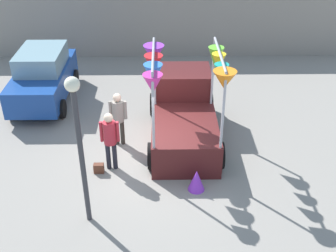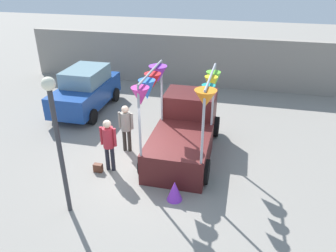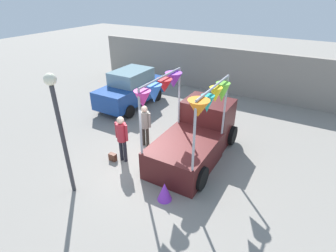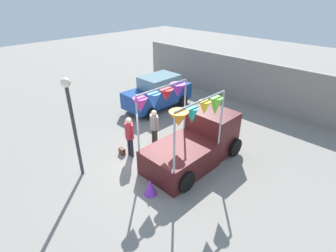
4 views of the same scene
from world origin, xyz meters
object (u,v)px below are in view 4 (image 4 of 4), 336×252
at_px(handbag, 122,151).
at_px(street_lamp, 72,115).
at_px(person_customer, 129,133).
at_px(folded_kite_bundle_violet, 150,187).
at_px(parked_car, 158,92).
at_px(vendor_truck, 196,139).
at_px(person_vendor, 154,125).

height_order(handbag, street_lamp, street_lamp).
bearing_deg(street_lamp, handbag, 89.92).
bearing_deg(person_customer, street_lamp, -99.84).
xyz_separation_m(handbag, folded_kite_bundle_violet, (2.65, -0.77, 0.16)).
distance_m(parked_car, person_customer, 5.07).
distance_m(handbag, street_lamp, 2.95).
relative_size(vendor_truck, person_customer, 2.38).
distance_m(handbag, folded_kite_bundle_violet, 2.76).
bearing_deg(person_customer, handbag, -150.26).
bearing_deg(handbag, vendor_truck, 38.53).
bearing_deg(street_lamp, person_customer, 80.16).
relative_size(vendor_truck, person_vendor, 2.44).
bearing_deg(folded_kite_bundle_violet, vendor_truck, 95.16).
height_order(street_lamp, folded_kite_bundle_violet, street_lamp).
bearing_deg(parked_car, person_vendor, -45.30).
bearing_deg(vendor_truck, handbag, -141.47).
distance_m(parked_car, street_lamp, 6.89).
height_order(vendor_truck, parked_car, vendor_truck).
relative_size(person_customer, person_vendor, 1.03).
xyz_separation_m(vendor_truck, handbag, (-2.41, -1.92, -0.79)).
bearing_deg(parked_car, person_customer, -56.18).
xyz_separation_m(vendor_truck, person_customer, (-2.06, -1.72, 0.14)).
bearing_deg(folded_kite_bundle_violet, parked_car, 134.68).
bearing_deg(parked_car, street_lamp, -68.43).
relative_size(person_vendor, handbag, 6.13).
xyz_separation_m(parked_car, handbag, (2.47, -4.42, -0.80)).
relative_size(vendor_truck, parked_car, 1.05).
distance_m(person_customer, person_vendor, 1.25).
relative_size(person_customer, street_lamp, 0.47).
distance_m(parked_car, person_vendor, 4.18).
relative_size(vendor_truck, handbag, 14.97).
xyz_separation_m(parked_car, street_lamp, (2.47, -6.25, 1.51)).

